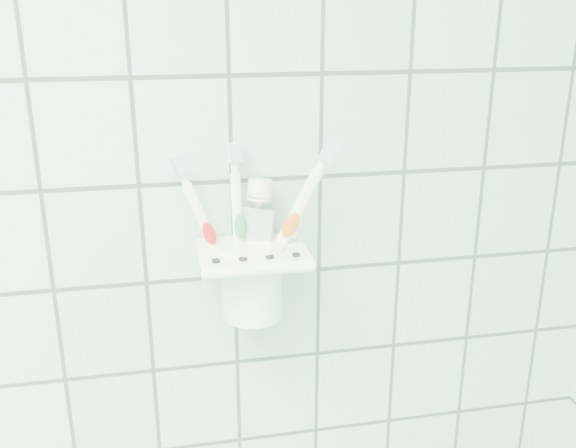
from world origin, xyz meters
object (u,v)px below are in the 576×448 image
(cup, at_px, (252,277))
(toothbrush_blue, at_px, (240,232))
(toothpaste_tube, at_px, (248,237))
(holder_bracket, at_px, (252,255))
(toothbrush_pink, at_px, (239,230))
(toothbrush_orange, at_px, (246,217))

(cup, height_order, toothbrush_blue, toothbrush_blue)
(toothbrush_blue, bearing_deg, toothpaste_tube, 30.91)
(holder_bracket, distance_m, toothbrush_blue, 0.03)
(holder_bracket, distance_m, toothpaste_tube, 0.02)
(toothbrush_pink, bearing_deg, toothpaste_tube, 13.63)
(holder_bracket, height_order, toothbrush_blue, toothbrush_blue)
(toothbrush_blue, xyz_separation_m, toothpaste_tube, (0.01, 0.01, -0.01))
(holder_bracket, relative_size, toothbrush_orange, 0.56)
(holder_bracket, bearing_deg, toothbrush_pink, 165.72)
(holder_bracket, bearing_deg, cup, 95.12)
(toothbrush_blue, bearing_deg, holder_bracket, -12.17)
(toothbrush_blue, relative_size, toothpaste_tube, 1.25)
(holder_bracket, xyz_separation_m, toothbrush_pink, (-0.01, 0.00, 0.03))
(toothbrush_orange, distance_m, toothpaste_tube, 0.02)
(toothbrush_blue, bearing_deg, toothbrush_pink, 82.60)
(toothbrush_blue, height_order, toothbrush_orange, toothbrush_orange)
(holder_bracket, xyz_separation_m, toothbrush_orange, (-0.00, 0.01, 0.04))
(holder_bracket, xyz_separation_m, toothbrush_blue, (-0.01, -0.00, 0.03))
(toothbrush_pink, height_order, toothbrush_orange, toothbrush_orange)
(cup, bearing_deg, toothbrush_orange, 129.87)
(toothbrush_orange, bearing_deg, toothbrush_blue, -115.59)
(toothbrush_orange, xyz_separation_m, toothpaste_tube, (0.00, 0.00, -0.02))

